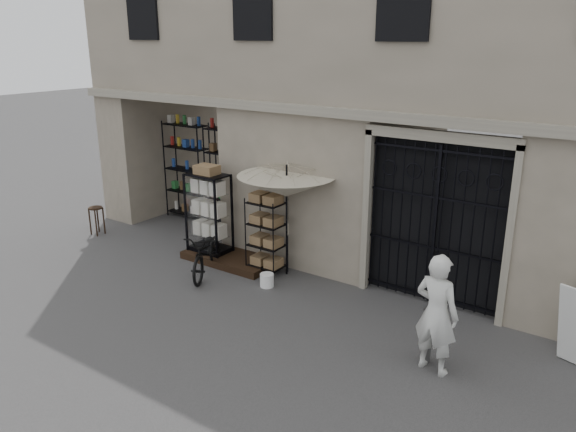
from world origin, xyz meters
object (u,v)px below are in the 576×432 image
Objects in this scene: display_cabinet at (209,217)px; white_bucket at (267,280)px; wire_rack at (267,237)px; wooden_stool at (97,220)px; steel_bollard at (427,336)px; shopkeeper at (431,369)px; market_umbrella at (287,180)px; bicycle at (208,274)px.

display_cabinet is 2.10m from white_bucket.
wire_rack reaches higher than wooden_stool.
white_bucket is 3.54m from steel_bollard.
steel_bollard is (3.44, -0.75, 0.30)m from white_bucket.
shopkeeper is (3.60, -0.89, -0.13)m from white_bucket.
display_cabinet is 6.91× the size of white_bucket.
wire_rack is at bearing -158.56° from market_umbrella.
wire_rack is 0.88× the size of shopkeeper.
white_bucket is 5.10m from wooden_stool.
steel_bollard is (3.84, -1.29, -0.34)m from wire_rack.
bicycle reaches higher than steel_bollard.
white_bucket is at bearing -18.06° from bicycle.
bicycle reaches higher than shopkeeper.
wire_rack is 5.89× the size of white_bucket.
wire_rack is at bearing 5.93° from wooden_stool.
white_bucket is 3.71m from shopkeeper.
display_cabinet reaches higher than shopkeeper.
shopkeeper is at bearing -6.20° from wooden_stool.
market_umbrella is 2.49m from bicycle.
market_umbrella is 4.40m from shopkeeper.
wire_rack reaches higher than shopkeeper.
wooden_stool is (-4.69, -0.49, -0.41)m from wire_rack.
white_bucket is at bearing -88.08° from market_umbrella.
market_umbrella is 5.35m from wooden_stool.
bicycle reaches higher than wooden_stool.
display_cabinet is 1.27m from bicycle.
bicycle is 4.98m from shopkeeper.
steel_bollard is (4.77, -0.55, 0.42)m from bicycle.
display_cabinet is 2.15× the size of steel_bollard.
bicycle is at bearing 173.40° from steel_bollard.
market_umbrella is (1.87, 0.19, 1.02)m from display_cabinet.
wooden_stool is (-3.77, 0.25, 0.35)m from bicycle.
steel_bollard is at bearing -14.06° from wire_rack.
wire_rack is 4.32m from shopkeeper.
market_umbrella reaches higher than display_cabinet.
wire_rack is 1.24m from market_umbrella.
steel_bollard is at bearing -5.37° from wooden_stool.
steel_bollard is at bearing -22.57° from market_umbrella.
white_bucket is at bearing -0.58° from wooden_stool.
wooden_stool is at bearing -169.56° from wire_rack.
bicycle is (-1.31, -0.89, -1.93)m from market_umbrella.
display_cabinet is 2.14m from market_umbrella.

